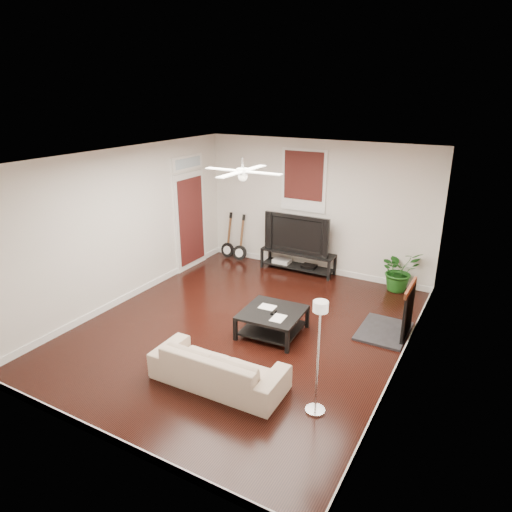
# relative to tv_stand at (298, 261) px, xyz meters

# --- Properties ---
(room) EXTENTS (5.01, 6.01, 2.81)m
(room) POSITION_rel_tv_stand_xyz_m (0.29, -2.78, 1.17)
(room) COLOR black
(room) RESTS_ON ground
(brick_accent) EXTENTS (0.02, 2.20, 2.80)m
(brick_accent) POSITION_rel_tv_stand_xyz_m (2.78, -1.78, 1.17)
(brick_accent) COLOR brown
(brick_accent) RESTS_ON floor
(fireplace) EXTENTS (0.80, 1.10, 0.92)m
(fireplace) POSITION_rel_tv_stand_xyz_m (2.49, -1.78, 0.23)
(fireplace) COLOR black
(fireplace) RESTS_ON floor
(window_back) EXTENTS (1.00, 0.06, 1.30)m
(window_back) POSITION_rel_tv_stand_xyz_m (-0.01, 0.19, 1.72)
(window_back) COLOR #36130E
(window_back) RESTS_ON wall_back
(door_left) EXTENTS (0.08, 1.00, 2.50)m
(door_left) POSITION_rel_tv_stand_xyz_m (-2.17, -0.88, 1.02)
(door_left) COLOR white
(door_left) RESTS_ON wall_left
(tv_stand) EXTENTS (1.62, 0.43, 0.45)m
(tv_stand) POSITION_rel_tv_stand_xyz_m (0.00, 0.00, 0.00)
(tv_stand) COLOR black
(tv_stand) RESTS_ON floor
(tv) EXTENTS (1.45, 0.19, 0.83)m
(tv) POSITION_rel_tv_stand_xyz_m (-0.00, 0.02, 0.64)
(tv) COLOR black
(tv) RESTS_ON tv_stand
(coffee_table) EXTENTS (0.99, 0.99, 0.39)m
(coffee_table) POSITION_rel_tv_stand_xyz_m (0.77, -2.70, -0.03)
(coffee_table) COLOR black
(coffee_table) RESTS_ON floor
(sofa) EXTENTS (1.85, 0.75, 0.54)m
(sofa) POSITION_rel_tv_stand_xyz_m (0.76, -4.25, 0.04)
(sofa) COLOR tan
(sofa) RESTS_ON floor
(floor_lamp) EXTENTS (0.25, 0.25, 1.50)m
(floor_lamp) POSITION_rel_tv_stand_xyz_m (2.11, -4.15, 0.52)
(floor_lamp) COLOR silver
(floor_lamp) RESTS_ON floor
(potted_plant) EXTENTS (0.98, 0.98, 0.83)m
(potted_plant) POSITION_rel_tv_stand_xyz_m (2.14, 0.04, 0.19)
(potted_plant) COLOR #1B5719
(potted_plant) RESTS_ON floor
(guitar_left) EXTENTS (0.34, 0.24, 1.08)m
(guitar_left) POSITION_rel_tv_stand_xyz_m (-1.78, -0.03, 0.31)
(guitar_left) COLOR black
(guitar_left) RESTS_ON floor
(guitar_right) EXTENTS (0.35, 0.26, 1.08)m
(guitar_right) POSITION_rel_tv_stand_xyz_m (-1.43, -0.06, 0.31)
(guitar_right) COLOR black
(guitar_right) RESTS_ON floor
(ceiling_fan) EXTENTS (1.24, 1.24, 0.32)m
(ceiling_fan) POSITION_rel_tv_stand_xyz_m (0.29, -2.78, 2.37)
(ceiling_fan) COLOR white
(ceiling_fan) RESTS_ON ceiling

